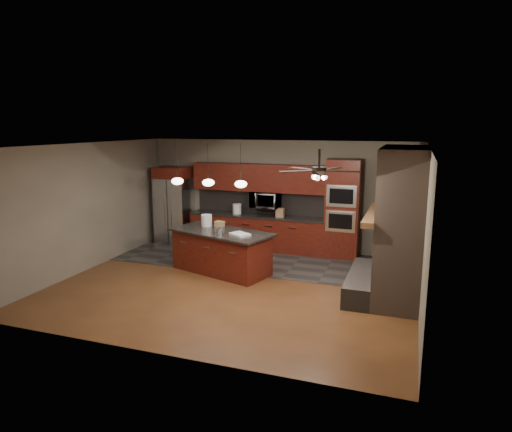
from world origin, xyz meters
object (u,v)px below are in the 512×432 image
at_px(white_bucket, 207,220).
at_px(cardboard_box, 219,224).
at_px(counter_box, 280,213).
at_px(paint_can, 219,231).
at_px(oven_tower, 343,209).
at_px(microwave, 265,200).
at_px(counter_bucket, 237,209).
at_px(refrigerator, 174,205).
at_px(paint_tray, 240,234).
at_px(kitchen_island, 221,251).

xyz_separation_m(white_bucket, cardboard_box, (0.30, 0.05, -0.07)).
bearing_deg(counter_box, white_bucket, -128.59).
relative_size(cardboard_box, counter_box, 0.87).
height_order(paint_can, cardboard_box, cardboard_box).
relative_size(oven_tower, counter_box, 10.56).
bearing_deg(microwave, counter_bucket, -176.26).
xyz_separation_m(microwave, refrigerator, (-2.57, -0.13, -0.26)).
bearing_deg(paint_tray, counter_bucket, 145.59).
bearing_deg(refrigerator, microwave, 2.92).
bearing_deg(white_bucket, microwave, 64.33).
relative_size(refrigerator, counter_box, 9.19).
bearing_deg(refrigerator, paint_can, -43.12).
height_order(refrigerator, white_bucket, refrigerator).
height_order(refrigerator, kitchen_island, refrigerator).
bearing_deg(paint_can, white_bucket, 135.64).
relative_size(refrigerator, cardboard_box, 10.55).
bearing_deg(paint_tray, kitchen_island, -170.28).
height_order(oven_tower, kitchen_island, oven_tower).
distance_m(kitchen_island, paint_tray, 0.75).
distance_m(refrigerator, cardboard_box, 2.57).
xyz_separation_m(counter_bucket, counter_box, (1.19, -0.05, -0.02)).
bearing_deg(counter_bucket, counter_box, -2.41).
distance_m(paint_tray, counter_bucket, 2.45).
relative_size(kitchen_island, cardboard_box, 12.67).
bearing_deg(cardboard_box, microwave, 85.24).
relative_size(microwave, paint_tray, 1.78).
xyz_separation_m(oven_tower, kitchen_island, (-2.31, -2.02, -0.73)).
bearing_deg(paint_tray, microwave, 127.35).
distance_m(kitchen_island, paint_can, 0.55).
height_order(kitchen_island, paint_can, paint_can).
xyz_separation_m(oven_tower, counter_bucket, (-2.74, 0.01, -0.16)).
height_order(kitchen_island, counter_bucket, counter_bucket).
distance_m(paint_can, paint_tray, 0.48).
distance_m(white_bucket, paint_can, 0.77).
bearing_deg(paint_can, oven_tower, 44.44).
relative_size(paint_tray, counter_box, 1.82).
relative_size(refrigerator, white_bucket, 7.86).
height_order(microwave, counter_box, microwave).
bearing_deg(cardboard_box, white_bucket, -158.39).
relative_size(paint_can, cardboard_box, 0.85).
relative_size(oven_tower, refrigerator, 1.15).
distance_m(microwave, paint_tray, 2.34).
bearing_deg(counter_bucket, cardboard_box, -82.18).
height_order(microwave, counter_bucket, microwave).
distance_m(cardboard_box, counter_bucket, 1.66).
height_order(microwave, cardboard_box, microwave).
height_order(oven_tower, paint_tray, oven_tower).
distance_m(white_bucket, counter_box, 2.07).
relative_size(white_bucket, paint_tray, 0.64).
bearing_deg(white_bucket, paint_tray, -28.54).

